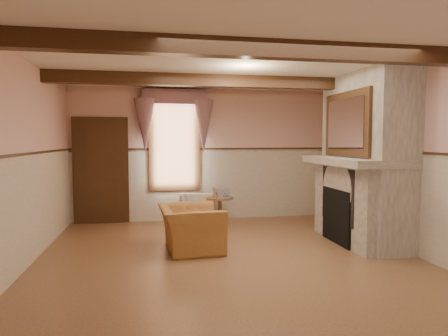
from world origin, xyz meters
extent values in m
cube|color=brown|center=(0.00, 0.00, 0.00)|extent=(5.50, 6.00, 0.01)
cube|color=silver|center=(0.00, 0.00, 2.80)|extent=(5.50, 6.00, 0.01)
cube|color=#D6A494|center=(0.00, 3.00, 1.40)|extent=(5.50, 0.02, 2.80)
cube|color=#D6A494|center=(0.00, -3.00, 1.40)|extent=(5.50, 0.02, 2.80)
cube|color=#D6A494|center=(-2.75, 0.00, 1.40)|extent=(0.02, 6.00, 2.80)
cube|color=#D6A494|center=(2.75, 0.00, 1.40)|extent=(0.02, 6.00, 2.80)
cube|color=black|center=(2.00, 0.60, 0.45)|extent=(0.20, 0.95, 0.90)
imported|color=#9E662D|center=(-0.49, 0.58, 0.34)|extent=(0.99, 1.12, 0.68)
cylinder|color=brown|center=(0.27, 2.41, 0.28)|extent=(0.68, 0.68, 0.55)
cube|color=#B7AD8C|center=(0.30, 2.41, 0.65)|extent=(0.31, 0.36, 0.20)
cube|color=silver|center=(-0.17, 2.70, 0.30)|extent=(0.72, 0.28, 0.60)
imported|color=brown|center=(2.24, 0.85, 1.47)|extent=(0.38, 0.38, 0.09)
cube|color=black|center=(2.24, 1.36, 1.52)|extent=(0.14, 0.24, 0.20)
cylinder|color=gold|center=(2.24, 1.23, 1.56)|extent=(0.11, 0.11, 0.28)
cylinder|color=#AD151F|center=(2.24, 0.01, 1.50)|extent=(0.06, 0.06, 0.16)
cylinder|color=gold|center=(2.24, 0.28, 1.48)|extent=(0.06, 0.06, 0.12)
cube|color=gray|center=(2.42, 0.60, 1.40)|extent=(0.85, 2.00, 2.80)
cube|color=gray|center=(2.24, 0.60, 1.36)|extent=(1.05, 2.05, 0.12)
cube|color=silver|center=(2.06, 0.60, 1.97)|extent=(0.06, 1.44, 1.04)
cube|color=black|center=(-2.10, 2.94, 1.05)|extent=(1.10, 0.10, 2.10)
cube|color=white|center=(-0.60, 2.97, 1.65)|extent=(1.06, 0.08, 2.02)
cube|color=gray|center=(-0.60, 2.88, 2.25)|extent=(1.30, 0.14, 1.40)
cube|color=black|center=(0.00, -1.20, 2.70)|extent=(5.50, 0.18, 0.20)
cube|color=black|center=(0.00, 1.20, 2.70)|extent=(5.50, 0.18, 0.20)
camera|label=1|loc=(-1.08, -5.49, 1.71)|focal=32.00mm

